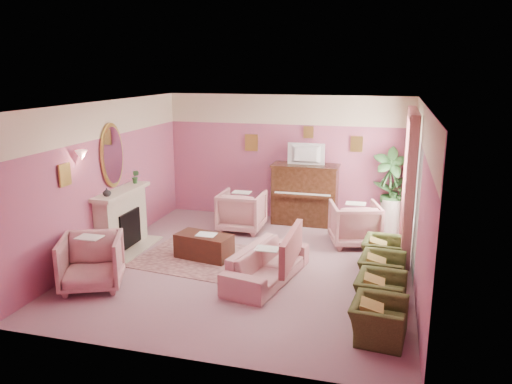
% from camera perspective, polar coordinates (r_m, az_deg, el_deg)
% --- Properties ---
extents(floor, '(5.50, 6.00, 0.01)m').
position_cam_1_polar(floor, '(8.85, -0.70, -8.36)').
color(floor, gray).
rests_on(floor, ground).
extents(ceiling, '(5.50, 6.00, 0.01)m').
position_cam_1_polar(ceiling, '(8.21, -0.76, 10.03)').
color(ceiling, white).
rests_on(ceiling, wall_back).
extents(wall_back, '(5.50, 0.02, 2.80)m').
position_cam_1_polar(wall_back, '(11.28, 3.46, 3.92)').
color(wall_back, '#8B4B76').
rests_on(wall_back, floor).
extents(wall_front, '(5.50, 0.02, 2.80)m').
position_cam_1_polar(wall_front, '(5.72, -9.06, -6.31)').
color(wall_front, '#8B4B76').
rests_on(wall_front, floor).
extents(wall_left, '(0.02, 6.00, 2.80)m').
position_cam_1_polar(wall_left, '(9.53, -16.84, 1.47)').
color(wall_left, '#8B4B76').
rests_on(wall_left, floor).
extents(wall_right, '(0.02, 6.00, 2.80)m').
position_cam_1_polar(wall_right, '(8.13, 18.26, -0.73)').
color(wall_right, '#8B4B76').
rests_on(wall_right, floor).
extents(picture_rail_band, '(5.50, 0.01, 0.65)m').
position_cam_1_polar(picture_rail_band, '(11.13, 3.54, 9.36)').
color(picture_rail_band, beige).
rests_on(picture_rail_band, wall_back).
extents(stripe_panel, '(0.01, 3.00, 2.15)m').
position_cam_1_polar(stripe_panel, '(9.47, 17.67, -0.69)').
color(stripe_panel, '#A9AEA7').
rests_on(stripe_panel, wall_right).
extents(fireplace_surround, '(0.30, 1.40, 1.10)m').
position_cam_1_polar(fireplace_surround, '(9.83, -15.09, -3.17)').
color(fireplace_surround, beige).
rests_on(fireplace_surround, floor).
extents(fireplace_inset, '(0.18, 0.72, 0.68)m').
position_cam_1_polar(fireplace_inset, '(9.82, -14.53, -4.06)').
color(fireplace_inset, black).
rests_on(fireplace_inset, floor).
extents(fire_ember, '(0.06, 0.54, 0.10)m').
position_cam_1_polar(fire_ember, '(9.86, -14.26, -5.08)').
color(fire_ember, '#FF1900').
rests_on(fire_ember, floor).
extents(mantel_shelf, '(0.40, 1.55, 0.07)m').
position_cam_1_polar(mantel_shelf, '(9.66, -15.15, 0.05)').
color(mantel_shelf, beige).
rests_on(mantel_shelf, fireplace_surround).
extents(hearth, '(0.55, 1.50, 0.02)m').
position_cam_1_polar(hearth, '(9.90, -13.89, -6.25)').
color(hearth, beige).
rests_on(hearth, floor).
extents(mirror_frame, '(0.04, 0.72, 1.20)m').
position_cam_1_polar(mirror_frame, '(9.60, -16.13, 4.04)').
color(mirror_frame, '#AF9942').
rests_on(mirror_frame, wall_left).
extents(mirror_glass, '(0.01, 0.60, 1.06)m').
position_cam_1_polar(mirror_glass, '(9.59, -16.00, 4.04)').
color(mirror_glass, silver).
rests_on(mirror_glass, wall_left).
extents(sconce_shade, '(0.20, 0.20, 0.16)m').
position_cam_1_polar(sconce_shade, '(8.66, -19.33, 3.99)').
color(sconce_shade, '#FFA79A').
rests_on(sconce_shade, wall_left).
extents(piano, '(1.40, 0.60, 1.30)m').
position_cam_1_polar(piano, '(11.04, 5.61, -0.33)').
color(piano, '#341C0F').
rests_on(piano, floor).
extents(piano_keyshelf, '(1.30, 0.12, 0.06)m').
position_cam_1_polar(piano_keyshelf, '(10.68, 5.30, -0.42)').
color(piano_keyshelf, '#341C0F').
rests_on(piano_keyshelf, piano).
extents(piano_keys, '(1.20, 0.08, 0.02)m').
position_cam_1_polar(piano_keys, '(10.67, 5.30, -0.21)').
color(piano_keys, white).
rests_on(piano_keys, piano).
extents(piano_top, '(1.45, 0.65, 0.04)m').
position_cam_1_polar(piano_top, '(10.89, 5.69, 3.03)').
color(piano_top, '#341C0F').
rests_on(piano_top, piano).
extents(television, '(0.80, 0.12, 0.48)m').
position_cam_1_polar(television, '(10.79, 5.68, 4.50)').
color(television, black).
rests_on(television, piano).
extents(print_back_left, '(0.30, 0.03, 0.38)m').
position_cam_1_polar(print_back_left, '(11.37, -0.52, 5.66)').
color(print_back_left, '#AF9942').
rests_on(print_back_left, wall_back).
extents(print_back_right, '(0.26, 0.03, 0.34)m').
position_cam_1_polar(print_back_right, '(10.97, 11.43, 5.39)').
color(print_back_right, '#AF9942').
rests_on(print_back_right, wall_back).
extents(print_back_mid, '(0.22, 0.03, 0.26)m').
position_cam_1_polar(print_back_mid, '(11.06, 6.02, 6.81)').
color(print_back_mid, '#AF9942').
rests_on(print_back_mid, wall_back).
extents(print_left_wall, '(0.03, 0.28, 0.36)m').
position_cam_1_polar(print_left_wall, '(8.48, -21.01, 1.85)').
color(print_left_wall, '#AF9942').
rests_on(print_left_wall, wall_left).
extents(window_blind, '(0.03, 1.40, 1.80)m').
position_cam_1_polar(window_blind, '(9.58, 17.68, 3.30)').
color(window_blind, white).
rests_on(window_blind, wall_right).
extents(curtain_left, '(0.16, 0.34, 2.60)m').
position_cam_1_polar(curtain_left, '(8.76, 17.18, -0.30)').
color(curtain_left, '#A15356').
rests_on(curtain_left, floor).
extents(curtain_right, '(0.16, 0.34, 2.60)m').
position_cam_1_polar(curtain_right, '(10.55, 16.92, 2.08)').
color(curtain_right, '#A15356').
rests_on(curtain_right, floor).
extents(pelmet, '(0.16, 2.20, 0.16)m').
position_cam_1_polar(pelmet, '(9.46, 17.58, 8.46)').
color(pelmet, '#A15356').
rests_on(pelmet, wall_right).
extents(mantel_plant, '(0.16, 0.16, 0.28)m').
position_cam_1_polar(mantel_plant, '(10.09, -13.60, 1.71)').
color(mantel_plant, '#2B5D2A').
rests_on(mantel_plant, mantel_shelf).
extents(mantel_vase, '(0.16, 0.16, 0.16)m').
position_cam_1_polar(mantel_vase, '(9.22, -16.69, -0.01)').
color(mantel_vase, beige).
rests_on(mantel_vase, mantel_shelf).
extents(area_rug, '(2.70, 2.08, 0.01)m').
position_cam_1_polar(area_rug, '(9.15, -5.32, -7.62)').
color(area_rug, '#905F5D').
rests_on(area_rug, floor).
extents(coffee_table, '(1.07, 0.67, 0.45)m').
position_cam_1_polar(coffee_table, '(9.14, -5.95, -6.19)').
color(coffee_table, '#3D1F13').
rests_on(coffee_table, floor).
extents(table_paper, '(0.35, 0.28, 0.01)m').
position_cam_1_polar(table_paper, '(9.05, -5.69, -4.85)').
color(table_paper, white).
rests_on(table_paper, coffee_table).
extents(sofa, '(0.63, 1.89, 0.76)m').
position_cam_1_polar(sofa, '(8.13, 1.25, -7.55)').
color(sofa, tan).
rests_on(sofa, floor).
extents(sofa_throw, '(0.10, 1.43, 0.53)m').
position_cam_1_polar(sofa_throw, '(7.97, 4.06, -6.35)').
color(sofa_throw, '#A15356').
rests_on(sofa_throw, sofa).
extents(floral_armchair_left, '(0.90, 0.90, 0.94)m').
position_cam_1_polar(floral_armchair_left, '(10.56, -1.64, -1.95)').
color(floral_armchair_left, tan).
rests_on(floral_armchair_left, floor).
extents(floral_armchair_right, '(0.90, 0.90, 0.94)m').
position_cam_1_polar(floral_armchair_right, '(9.89, 11.22, -3.34)').
color(floral_armchair_right, tan).
rests_on(floral_armchair_right, floor).
extents(floral_armchair_front, '(0.90, 0.90, 0.94)m').
position_cam_1_polar(floral_armchair_front, '(8.25, -18.32, -7.32)').
color(floral_armchair_front, tan).
rests_on(floral_armchair_front, floor).
extents(olive_chair_a, '(0.54, 0.77, 0.67)m').
position_cam_1_polar(olive_chair_a, '(6.69, 13.85, -13.39)').
color(olive_chair_a, '#424C22').
rests_on(olive_chair_a, floor).
extents(olive_chair_b, '(0.54, 0.77, 0.67)m').
position_cam_1_polar(olive_chair_b, '(7.43, 14.05, -10.53)').
color(olive_chair_b, '#424C22').
rests_on(olive_chair_b, floor).
extents(olive_chair_c, '(0.54, 0.77, 0.67)m').
position_cam_1_polar(olive_chair_c, '(8.19, 14.21, -8.20)').
color(olive_chair_c, '#424C22').
rests_on(olive_chair_c, floor).
extents(olive_chair_d, '(0.54, 0.77, 0.67)m').
position_cam_1_polar(olive_chair_d, '(8.96, 14.34, -6.26)').
color(olive_chair_d, '#424C22').
rests_on(olive_chair_d, floor).
extents(side_table, '(0.52, 0.52, 0.70)m').
position_cam_1_polar(side_table, '(10.94, 15.34, -2.54)').
color(side_table, silver).
rests_on(side_table, floor).
extents(side_plant_big, '(0.30, 0.30, 0.34)m').
position_cam_1_polar(side_plant_big, '(10.81, 15.52, 0.11)').
color(side_plant_big, '#2B5D2A').
rests_on(side_plant_big, side_table).
extents(side_plant_small, '(0.16, 0.16, 0.28)m').
position_cam_1_polar(side_plant_small, '(10.72, 16.15, -0.21)').
color(side_plant_small, '#2B5D2A').
rests_on(side_plant_small, side_table).
extents(palm_pot, '(0.34, 0.34, 0.34)m').
position_cam_1_polar(palm_pot, '(11.00, 14.81, -3.39)').
color(palm_pot, '#AB5A49').
rests_on(palm_pot, floor).
extents(palm_plant, '(0.76, 0.76, 1.44)m').
position_cam_1_polar(palm_plant, '(10.77, 15.11, 1.13)').
color(palm_plant, '#2B5D2A').
rests_on(palm_plant, palm_pot).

